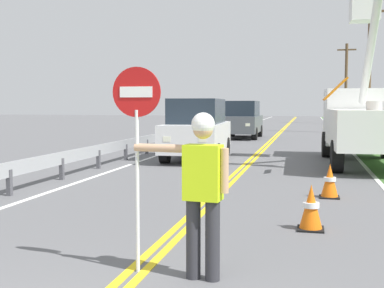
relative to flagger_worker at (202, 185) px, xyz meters
name	(u,v)px	position (x,y,z in m)	size (l,w,h in m)	color
centerline_yellow_left	(263,147)	(-0.86, 17.49, -1.04)	(0.11, 110.00, 0.01)	yellow
centerline_yellow_right	(267,147)	(-0.68, 17.49, -1.04)	(0.11, 110.00, 0.01)	yellow
edge_line_right	(348,148)	(2.83, 17.49, -1.04)	(0.12, 110.00, 0.01)	silver
edge_line_left	(188,145)	(-4.37, 17.49, -1.04)	(0.12, 110.00, 0.01)	silver
flagger_worker	(202,185)	(0.00, 0.00, 0.00)	(1.08, 0.28, 1.83)	#2D2D33
stop_sign_paddle	(137,123)	(-0.77, 0.08, 0.66)	(0.56, 0.04, 2.33)	silver
utility_bucket_truck	(364,120)	(2.85, 11.80, 0.37)	(2.67, 6.87, 5.42)	white
oncoming_suv_nearest	(197,129)	(-2.66, 11.76, 0.01)	(2.09, 4.68, 2.10)	silver
oncoming_suv_second	(243,119)	(-2.53, 23.06, 0.01)	(1.92, 4.61, 2.10)	#4C5156
utility_pole_mid	(369,66)	(4.88, 29.35, 3.38)	(1.80, 0.28, 8.48)	brown
utility_pole_far	(346,82)	(4.62, 46.40, 3.05)	(1.80, 0.28, 7.83)	brown
traffic_cone_lead	(311,208)	(1.17, 2.49, -0.71)	(0.40, 0.40, 0.70)	orange
traffic_cone_mid	(330,182)	(1.55, 5.28, -0.71)	(0.40, 0.40, 0.70)	orange
guardrail_left_shoulder	(137,143)	(-4.97, 12.00, -0.53)	(0.10, 32.00, 0.71)	#9EA0A3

